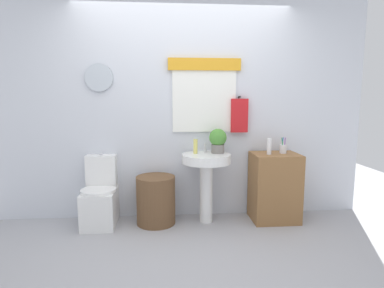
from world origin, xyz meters
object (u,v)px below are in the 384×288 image
(laundry_hamper, at_px, (156,200))
(potted_plant, at_px, (218,140))
(wooden_cabinet, at_px, (274,187))
(soap_bottle, at_px, (195,146))
(lotion_bottle, at_px, (269,146))
(pedestal_sink, at_px, (206,170))
(toothbrush_cup, at_px, (283,149))
(toilet, at_px, (100,198))

(laundry_hamper, distance_m, potted_plant, 0.99)
(wooden_cabinet, relative_size, potted_plant, 2.81)
(wooden_cabinet, relative_size, soap_bottle, 4.78)
(lotion_bottle, bearing_deg, soap_bottle, 173.86)
(pedestal_sink, distance_m, soap_bottle, 0.30)
(soap_bottle, xyz_separation_m, toothbrush_cup, (1.02, -0.03, -0.04))
(toilet, height_order, lotion_bottle, lotion_bottle)
(toilet, height_order, wooden_cabinet, toilet)
(pedestal_sink, xyz_separation_m, toothbrush_cup, (0.90, 0.02, 0.23))
(laundry_hamper, relative_size, potted_plant, 1.95)
(laundry_hamper, relative_size, soap_bottle, 3.31)
(soap_bottle, bearing_deg, wooden_cabinet, -3.08)
(soap_bottle, xyz_separation_m, potted_plant, (0.26, 0.01, 0.07))
(toilet, relative_size, soap_bottle, 4.79)
(potted_plant, bearing_deg, toilet, -178.98)
(potted_plant, bearing_deg, laundry_hamper, -175.24)
(laundry_hamper, xyz_separation_m, toothbrush_cup, (1.48, 0.02, 0.57))
(laundry_hamper, bearing_deg, toilet, 176.72)
(laundry_hamper, height_order, pedestal_sink, pedestal_sink)
(laundry_hamper, xyz_separation_m, potted_plant, (0.72, 0.06, 0.68))
(pedestal_sink, distance_m, toothbrush_cup, 0.93)
(pedestal_sink, distance_m, wooden_cabinet, 0.84)
(wooden_cabinet, distance_m, lotion_bottle, 0.50)
(wooden_cabinet, xyz_separation_m, potted_plant, (-0.67, 0.06, 0.56))
(potted_plant, distance_m, toothbrush_cup, 0.77)
(laundry_hamper, height_order, wooden_cabinet, wooden_cabinet)
(wooden_cabinet, distance_m, potted_plant, 0.87)
(toothbrush_cup, bearing_deg, pedestal_sink, -178.73)
(toothbrush_cup, bearing_deg, laundry_hamper, -179.22)
(wooden_cabinet, xyz_separation_m, lotion_bottle, (-0.09, -0.04, 0.49))
(laundry_hamper, height_order, soap_bottle, soap_bottle)
(laundry_hamper, bearing_deg, potted_plant, 4.76)
(toilet, bearing_deg, soap_bottle, 0.73)
(laundry_hamper, relative_size, wooden_cabinet, 0.69)
(pedestal_sink, height_order, toothbrush_cup, toothbrush_cup)
(toilet, bearing_deg, laundry_hamper, -3.28)
(pedestal_sink, relative_size, potted_plant, 2.83)
(toilet, relative_size, potted_plant, 2.82)
(pedestal_sink, relative_size, soap_bottle, 4.81)
(laundry_hamper, bearing_deg, toothbrush_cup, 0.78)
(soap_bottle, bearing_deg, toothbrush_cup, -1.68)
(wooden_cabinet, bearing_deg, toothbrush_cup, 12.19)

